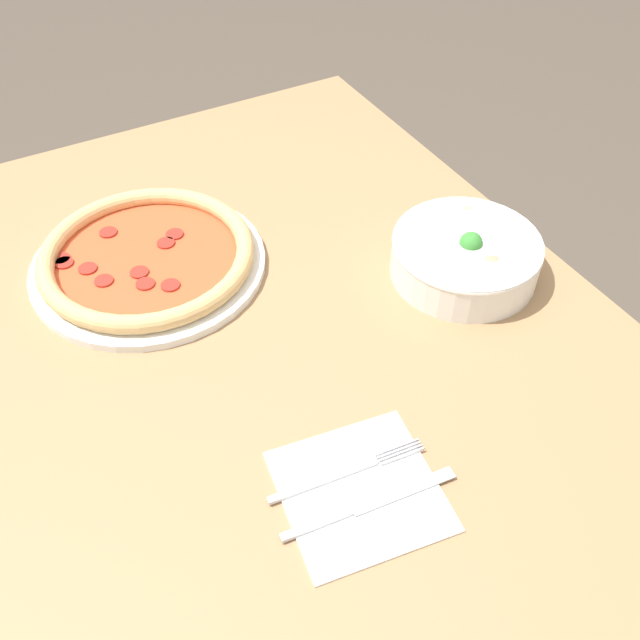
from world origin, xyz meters
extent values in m
plane|color=#4C4238|center=(0.00, 0.00, 0.00)|extent=(8.00, 8.00, 0.00)
cube|color=#99724C|center=(0.00, 0.00, 0.72)|extent=(1.11, 0.98, 0.03)
cylinder|color=olive|center=(-0.48, 0.42, 0.35)|extent=(0.06, 0.06, 0.71)
cylinder|color=white|center=(-0.17, -0.05, 0.75)|extent=(0.33, 0.33, 0.01)
torus|color=tan|center=(-0.17, -0.05, 0.76)|extent=(0.31, 0.31, 0.03)
cylinder|color=#D14C28|center=(-0.17, -0.05, 0.75)|extent=(0.27, 0.27, 0.01)
cylinder|color=maroon|center=(-0.23, -0.15, 0.76)|extent=(0.03, 0.03, 0.00)
cylinder|color=maroon|center=(-0.25, -0.08, 0.76)|extent=(0.03, 0.03, 0.00)
cylinder|color=maroon|center=(-0.20, 0.01, 0.76)|extent=(0.03, 0.03, 0.00)
cylinder|color=maroon|center=(-0.15, -0.07, 0.76)|extent=(0.03, 0.03, 0.00)
cylinder|color=maroon|center=(-0.19, -0.01, 0.76)|extent=(0.03, 0.03, 0.00)
cylinder|color=maroon|center=(-0.22, -0.15, 0.76)|extent=(0.03, 0.03, 0.00)
cylinder|color=maroon|center=(-0.12, -0.07, 0.76)|extent=(0.03, 0.03, 0.00)
cylinder|color=maroon|center=(-0.10, -0.04, 0.76)|extent=(0.03, 0.03, 0.00)
cylinder|color=maroon|center=(-0.15, -0.11, 0.76)|extent=(0.03, 0.03, 0.00)
cylinder|color=maroon|center=(-0.19, -0.13, 0.76)|extent=(0.03, 0.03, 0.00)
cylinder|color=white|center=(0.06, 0.34, 0.77)|extent=(0.21, 0.21, 0.06)
torus|color=white|center=(0.06, 0.34, 0.79)|extent=(0.21, 0.21, 0.01)
ellipsoid|color=#998466|center=(0.10, 0.35, 0.79)|extent=(0.03, 0.04, 0.02)
ellipsoid|color=tan|center=(-0.01, 0.39, 0.79)|extent=(0.03, 0.04, 0.02)
ellipsoid|color=tan|center=(0.10, 0.39, 0.79)|extent=(0.03, 0.04, 0.02)
ellipsoid|color=tan|center=(0.04, 0.27, 0.79)|extent=(0.03, 0.04, 0.02)
ellipsoid|color=tan|center=(0.07, 0.31, 0.78)|extent=(0.04, 0.04, 0.02)
ellipsoid|color=tan|center=(0.06, 0.34, 0.79)|extent=(0.04, 0.04, 0.02)
ellipsoid|color=#998466|center=(0.03, 0.35, 0.79)|extent=(0.04, 0.03, 0.02)
ellipsoid|color=#998466|center=(0.07, 0.27, 0.78)|extent=(0.04, 0.04, 0.02)
sphere|color=#388433|center=(0.06, 0.34, 0.80)|extent=(0.03, 0.03, 0.03)
cube|color=white|center=(0.29, 0.03, 0.74)|extent=(0.19, 0.19, 0.00)
cube|color=silver|center=(0.26, 0.00, 0.75)|extent=(0.02, 0.13, 0.00)
cube|color=silver|center=(0.28, 0.09, 0.75)|extent=(0.01, 0.05, 0.00)
cube|color=silver|center=(0.27, 0.09, 0.75)|extent=(0.01, 0.05, 0.00)
cube|color=silver|center=(0.27, 0.09, 0.75)|extent=(0.01, 0.05, 0.00)
cube|color=silver|center=(0.26, 0.09, 0.75)|extent=(0.01, 0.05, 0.00)
cube|color=silver|center=(0.30, -0.03, 0.74)|extent=(0.02, 0.08, 0.01)
cube|color=silver|center=(0.31, 0.07, 0.74)|extent=(0.03, 0.12, 0.00)
camera|label=1|loc=(0.63, -0.21, 1.42)|focal=40.00mm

